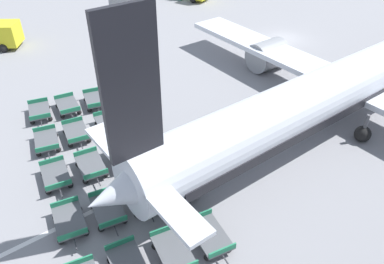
# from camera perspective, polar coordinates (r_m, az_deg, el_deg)

# --- Properties ---
(ground_plane) EXTENTS (500.00, 500.00, 0.00)m
(ground_plane) POSITION_cam_1_polar(r_m,az_deg,el_deg) (45.11, 13.91, 13.66)
(ground_plane) COLOR gray
(airplane) EXTENTS (36.42, 46.54, 12.01)m
(airplane) POSITION_cam_1_polar(r_m,az_deg,el_deg) (31.98, 24.97, 7.73)
(airplane) COLOR silver
(airplane) RESTS_ON ground_plane
(service_van) EXTENTS (5.21, 3.25, 2.36)m
(service_van) POSITION_cam_1_polar(r_m,az_deg,el_deg) (52.95, -9.98, 18.86)
(service_van) COLOR gray
(service_van) RESTS_ON ground_plane
(baggage_dolly_row_near_col_a) EXTENTS (3.39, 2.07, 0.92)m
(baggage_dolly_row_near_col_a) POSITION_cam_1_polar(r_m,az_deg,el_deg) (31.52, -22.21, 2.91)
(baggage_dolly_row_near_col_a) COLOR #515459
(baggage_dolly_row_near_col_a) RESTS_ON ground_plane
(baggage_dolly_row_near_col_b) EXTENTS (3.39, 2.06, 0.92)m
(baggage_dolly_row_near_col_b) POSITION_cam_1_polar(r_m,az_deg,el_deg) (27.95, -21.30, -1.30)
(baggage_dolly_row_near_col_b) COLOR #515459
(baggage_dolly_row_near_col_b) RESTS_ON ground_plane
(baggage_dolly_row_near_col_c) EXTENTS (3.38, 1.92, 0.92)m
(baggage_dolly_row_near_col_c) POSITION_cam_1_polar(r_m,az_deg,el_deg) (24.78, -20.05, -6.29)
(baggage_dolly_row_near_col_c) COLOR #515459
(baggage_dolly_row_near_col_c) RESTS_ON ground_plane
(baggage_dolly_row_near_col_d) EXTENTS (3.38, 1.97, 0.92)m
(baggage_dolly_row_near_col_d) POSITION_cam_1_polar(r_m,az_deg,el_deg) (21.81, -18.17, -12.78)
(baggage_dolly_row_near_col_d) COLOR #515459
(baggage_dolly_row_near_col_d) RESTS_ON ground_plane
(baggage_dolly_row_mid_a_col_a) EXTENTS (3.37, 1.90, 0.92)m
(baggage_dolly_row_mid_a_col_a) POSITION_cam_1_polar(r_m,az_deg,el_deg) (31.51, -18.42, 3.81)
(baggage_dolly_row_mid_a_col_a) COLOR #515459
(baggage_dolly_row_mid_a_col_a) RESTS_ON ground_plane
(baggage_dolly_row_mid_a_col_b) EXTENTS (3.38, 1.93, 0.92)m
(baggage_dolly_row_mid_a_col_b) POSITION_cam_1_polar(r_m,az_deg,el_deg) (28.12, -17.22, -0.09)
(baggage_dolly_row_mid_a_col_b) COLOR #515459
(baggage_dolly_row_mid_a_col_b) RESTS_ON ground_plane
(baggage_dolly_row_mid_a_col_c) EXTENTS (3.37, 1.88, 0.92)m
(baggage_dolly_row_mid_a_col_c) POSITION_cam_1_polar(r_m,az_deg,el_deg) (24.85, -15.12, -5.01)
(baggage_dolly_row_mid_a_col_c) COLOR #515459
(baggage_dolly_row_mid_a_col_c) RESTS_ON ground_plane
(baggage_dolly_row_mid_a_col_d) EXTENTS (3.38, 1.95, 0.92)m
(baggage_dolly_row_mid_a_col_d) POSITION_cam_1_polar(r_m,az_deg,el_deg) (21.84, -12.71, -11.46)
(baggage_dolly_row_mid_a_col_d) COLOR #515459
(baggage_dolly_row_mid_a_col_d) RESTS_ON ground_plane
(baggage_dolly_row_mid_b_col_a) EXTENTS (3.39, 2.08, 0.92)m
(baggage_dolly_row_mid_b_col_a) POSITION_cam_1_polar(r_m,az_deg,el_deg) (31.67, -14.55, 4.73)
(baggage_dolly_row_mid_b_col_a) COLOR #515459
(baggage_dolly_row_mid_b_col_a) RESTS_ON ground_plane
(baggage_dolly_row_mid_b_col_b) EXTENTS (3.37, 1.89, 0.92)m
(baggage_dolly_row_mid_b_col_b) POSITION_cam_1_polar(r_m,az_deg,el_deg) (28.46, -12.62, 1.23)
(baggage_dolly_row_mid_b_col_b) COLOR #515459
(baggage_dolly_row_mid_b_col_b) RESTS_ON ground_plane
(baggage_dolly_row_mid_b_col_c) EXTENTS (3.38, 1.92, 0.92)m
(baggage_dolly_row_mid_b_col_c) POSITION_cam_1_polar(r_m,az_deg,el_deg) (25.20, -10.65, -3.60)
(baggage_dolly_row_mid_b_col_c) COLOR #515459
(baggage_dolly_row_mid_b_col_c) RESTS_ON ground_plane
(baggage_dolly_row_mid_b_col_d) EXTENTS (3.39, 2.03, 0.92)m
(baggage_dolly_row_mid_b_col_d) POSITION_cam_1_polar(r_m,az_deg,el_deg) (22.20, -7.51, -9.75)
(baggage_dolly_row_mid_b_col_d) COLOR #515459
(baggage_dolly_row_mid_b_col_d) RESTS_ON ground_plane
(baggage_dolly_row_mid_b_col_e) EXTENTS (3.38, 1.95, 0.92)m
(baggage_dolly_row_mid_b_col_e) POSITION_cam_1_polar(r_m,az_deg,el_deg) (19.57, -2.86, -17.74)
(baggage_dolly_row_mid_b_col_e) COLOR #515459
(baggage_dolly_row_mid_b_col_e) RESTS_ON ground_plane
(baggage_dolly_row_far_col_a) EXTENTS (3.37, 1.90, 0.92)m
(baggage_dolly_row_far_col_a) POSITION_cam_1_polar(r_m,az_deg,el_deg) (32.06, -10.52, 5.72)
(baggage_dolly_row_far_col_a) COLOR #515459
(baggage_dolly_row_far_col_a) RESTS_ON ground_plane
(baggage_dolly_row_far_col_b) EXTENTS (3.38, 1.95, 0.92)m
(baggage_dolly_row_far_col_b) POSITION_cam_1_polar(r_m,az_deg,el_deg) (28.76, -8.38, 2.17)
(baggage_dolly_row_far_col_b) COLOR #515459
(baggage_dolly_row_far_col_b) RESTS_ON ground_plane
(baggage_dolly_row_far_col_c) EXTENTS (3.37, 1.88, 0.92)m
(baggage_dolly_row_far_col_c) POSITION_cam_1_polar(r_m,az_deg,el_deg) (25.56, -6.03, -2.45)
(baggage_dolly_row_far_col_c) COLOR #515459
(baggage_dolly_row_far_col_c) RESTS_ON ground_plane
(baggage_dolly_row_far_col_d) EXTENTS (3.39, 2.01, 0.92)m
(baggage_dolly_row_far_col_d) POSITION_cam_1_polar(r_m,az_deg,el_deg) (22.71, -1.91, -8.09)
(baggage_dolly_row_far_col_d) COLOR #515459
(baggage_dolly_row_far_col_d) RESTS_ON ground_plane
(baggage_dolly_row_far_col_e) EXTENTS (3.38, 1.93, 0.92)m
(baggage_dolly_row_far_col_e) POSITION_cam_1_polar(r_m,az_deg,el_deg) (20.16, 2.78, -15.53)
(baggage_dolly_row_far_col_e) COLOR #515459
(baggage_dolly_row_far_col_e) RESTS_ON ground_plane
(stand_guidance_stripe) EXTENTS (1.35, 39.18, 0.01)m
(stand_guidance_stripe) POSITION_cam_1_polar(r_m,az_deg,el_deg) (27.53, 8.13, -0.69)
(stand_guidance_stripe) COLOR white
(stand_guidance_stripe) RESTS_ON ground_plane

